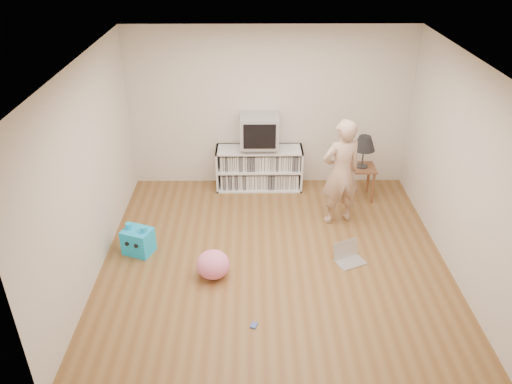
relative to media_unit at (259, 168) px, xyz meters
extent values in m
plane|color=brown|center=(0.17, -2.04, -0.35)|extent=(4.50, 4.50, 0.00)
cube|color=silver|center=(0.17, 0.21, 0.95)|extent=(4.50, 0.02, 2.60)
cube|color=silver|center=(0.17, -4.29, 0.95)|extent=(4.50, 0.02, 2.60)
cube|color=silver|center=(-2.08, -2.04, 0.95)|extent=(0.02, 4.50, 2.60)
cube|color=silver|center=(2.42, -2.04, 0.95)|extent=(0.02, 4.50, 2.60)
cube|color=white|center=(0.17, -2.04, 2.25)|extent=(4.50, 4.50, 0.01)
cube|color=white|center=(0.00, 0.19, 0.00)|extent=(1.40, 0.03, 0.70)
cube|color=white|center=(-0.68, -0.02, 0.00)|extent=(0.03, 0.45, 0.70)
cube|color=white|center=(0.68, -0.02, 0.00)|extent=(0.03, 0.45, 0.70)
cube|color=white|center=(0.00, -0.02, -0.33)|extent=(1.40, 0.45, 0.03)
cube|color=white|center=(0.00, -0.02, 0.00)|extent=(1.34, 0.45, 0.03)
cube|color=white|center=(0.00, -0.02, 0.33)|extent=(1.40, 0.45, 0.03)
cube|color=silver|center=(0.00, -0.02, 0.00)|extent=(1.26, 0.36, 0.64)
cube|color=gray|center=(0.00, -0.02, 0.39)|extent=(0.45, 0.35, 0.07)
cube|color=#9D9DA2|center=(0.00, -0.02, 0.67)|extent=(0.60, 0.52, 0.50)
cube|color=black|center=(0.00, -0.28, 0.67)|extent=(0.50, 0.01, 0.40)
cylinder|color=brown|center=(1.43, -0.56, -0.09)|extent=(0.04, 0.04, 0.52)
cylinder|color=brown|center=(1.77, -0.56, -0.09)|extent=(0.04, 0.04, 0.52)
cylinder|color=brown|center=(1.43, -0.22, -0.09)|extent=(0.04, 0.04, 0.52)
cylinder|color=brown|center=(1.77, -0.22, -0.09)|extent=(0.04, 0.04, 0.52)
cube|color=brown|center=(1.60, -0.39, 0.19)|extent=(0.42, 0.42, 0.03)
cylinder|color=#333333|center=(1.60, -0.39, 0.21)|extent=(0.18, 0.18, 0.02)
cylinder|color=#333333|center=(1.60, -0.39, 0.39)|extent=(0.02, 0.02, 0.32)
imported|color=tan|center=(1.14, -1.07, 0.45)|extent=(0.67, 0.54, 1.61)
cube|color=silver|center=(1.17, -2.11, -0.34)|extent=(0.44, 0.39, 0.02)
cube|color=silver|center=(1.12, -1.99, -0.22)|extent=(0.37, 0.22, 0.24)
cube|color=black|center=(1.12, -1.99, -0.22)|extent=(0.32, 0.19, 0.19)
cube|color=#4562B8|center=(-0.11, -3.25, -0.34)|extent=(0.09, 0.11, 0.02)
cube|color=#11AEFF|center=(-1.65, -1.84, -0.17)|extent=(0.45, 0.41, 0.35)
cylinder|color=#11AEFF|center=(-1.76, -1.80, 0.04)|extent=(0.09, 0.09, 0.08)
cylinder|color=#11AEFF|center=(-1.54, -1.89, 0.04)|extent=(0.09, 0.09, 0.08)
sphere|color=black|center=(-1.77, -1.96, -0.14)|extent=(0.06, 0.06, 0.06)
sphere|color=black|center=(-1.64, -2.01, -0.14)|extent=(0.06, 0.06, 0.06)
ellipsoid|color=pink|center=(-0.61, -2.37, -0.17)|extent=(0.43, 0.43, 0.36)
camera|label=1|loc=(-0.12, -7.37, 3.66)|focal=35.00mm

